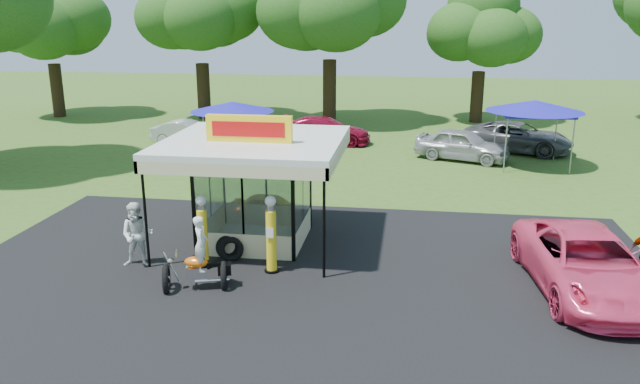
{
  "coord_description": "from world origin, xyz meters",
  "views": [
    {
      "loc": [
        2.79,
        -13.36,
        7.11
      ],
      "look_at": [
        0.21,
        4.0,
        2.05
      ],
      "focal_mm": 35.0,
      "sensor_mm": 36.0,
      "label": 1
    }
  ],
  "objects_px": {
    "gas_pump_right": "(271,236)",
    "spectator_west": "(137,235)",
    "bg_car_d": "(518,137)",
    "gas_pump_left": "(203,234)",
    "bg_car_b": "(325,130)",
    "kiosk_car": "(272,207)",
    "bg_car_a": "(188,133)",
    "gas_station_kiosk": "(255,189)",
    "tent_east": "(535,107)",
    "bg_car_c": "(462,145)",
    "pink_sedan": "(587,263)",
    "tent_west": "(232,107)",
    "motorcycle": "(199,260)"
  },
  "relations": [
    {
      "from": "kiosk_car",
      "to": "bg_car_d",
      "type": "height_order",
      "value": "bg_car_d"
    },
    {
      "from": "gas_pump_left",
      "to": "bg_car_d",
      "type": "distance_m",
      "value": 20.93
    },
    {
      "from": "tent_west",
      "to": "bg_car_b",
      "type": "bearing_deg",
      "value": 48.38
    },
    {
      "from": "gas_pump_right",
      "to": "spectator_west",
      "type": "bearing_deg",
      "value": -178.39
    },
    {
      "from": "tent_east",
      "to": "gas_pump_right",
      "type": "bearing_deg",
      "value": -123.29
    },
    {
      "from": "gas_pump_left",
      "to": "pink_sedan",
      "type": "xyz_separation_m",
      "value": [
        10.43,
        -0.01,
        -0.25
      ]
    },
    {
      "from": "bg_car_b",
      "to": "spectator_west",
      "type": "bearing_deg",
      "value": 173.26
    },
    {
      "from": "bg_car_a",
      "to": "tent_west",
      "type": "relative_size",
      "value": 0.98
    },
    {
      "from": "spectator_west",
      "to": "tent_east",
      "type": "relative_size",
      "value": 0.43
    },
    {
      "from": "tent_west",
      "to": "gas_station_kiosk",
      "type": "bearing_deg",
      "value": -70.61
    },
    {
      "from": "gas_station_kiosk",
      "to": "bg_car_c",
      "type": "xyz_separation_m",
      "value": [
        7.33,
        12.82,
        -0.99
      ]
    },
    {
      "from": "motorcycle",
      "to": "tent_east",
      "type": "distance_m",
      "value": 19.39
    },
    {
      "from": "bg_car_a",
      "to": "gas_station_kiosk",
      "type": "bearing_deg",
      "value": -145.62
    },
    {
      "from": "kiosk_car",
      "to": "bg_car_d",
      "type": "xyz_separation_m",
      "value": [
        10.36,
        13.04,
        0.3
      ]
    },
    {
      "from": "spectator_west",
      "to": "tent_east",
      "type": "distance_m",
      "value": 19.83
    },
    {
      "from": "bg_car_a",
      "to": "gas_pump_right",
      "type": "bearing_deg",
      "value": -146.14
    },
    {
      "from": "motorcycle",
      "to": "tent_west",
      "type": "bearing_deg",
      "value": 85.43
    },
    {
      "from": "gas_pump_left",
      "to": "tent_west",
      "type": "bearing_deg",
      "value": 102.5
    },
    {
      "from": "gas_station_kiosk",
      "to": "gas_pump_right",
      "type": "xyz_separation_m",
      "value": [
        1.03,
        -2.35,
        -0.69
      ]
    },
    {
      "from": "gas_pump_left",
      "to": "pink_sedan",
      "type": "bearing_deg",
      "value": -0.04
    },
    {
      "from": "gas_station_kiosk",
      "to": "tent_east",
      "type": "relative_size",
      "value": 1.19
    },
    {
      "from": "pink_sedan",
      "to": "bg_car_b",
      "type": "height_order",
      "value": "pink_sedan"
    },
    {
      "from": "motorcycle",
      "to": "tent_west",
      "type": "distance_m",
      "value": 15.6
    },
    {
      "from": "tent_east",
      "to": "bg_car_a",
      "type": "bearing_deg",
      "value": 172.43
    },
    {
      "from": "tent_east",
      "to": "tent_west",
      "type": "bearing_deg",
      "value": -177.44
    },
    {
      "from": "bg_car_c",
      "to": "pink_sedan",
      "type": "bearing_deg",
      "value": -150.95
    },
    {
      "from": "gas_pump_right",
      "to": "tent_east",
      "type": "height_order",
      "value": "tent_east"
    },
    {
      "from": "gas_pump_left",
      "to": "kiosk_car",
      "type": "distance_m",
      "value": 4.7
    },
    {
      "from": "bg_car_d",
      "to": "tent_west",
      "type": "relative_size",
      "value": 1.36
    },
    {
      "from": "gas_station_kiosk",
      "to": "tent_east",
      "type": "bearing_deg",
      "value": 48.97
    },
    {
      "from": "gas_pump_right",
      "to": "gas_station_kiosk",
      "type": "bearing_deg",
      "value": 113.64
    },
    {
      "from": "gas_station_kiosk",
      "to": "gas_pump_right",
      "type": "relative_size",
      "value": 2.37
    },
    {
      "from": "pink_sedan",
      "to": "bg_car_c",
      "type": "xyz_separation_m",
      "value": [
        -2.14,
        15.19,
        -0.02
      ]
    },
    {
      "from": "gas_station_kiosk",
      "to": "bg_car_a",
      "type": "relative_size",
      "value": 1.33
    },
    {
      "from": "motorcycle",
      "to": "bg_car_b",
      "type": "bearing_deg",
      "value": 71.05
    },
    {
      "from": "spectator_west",
      "to": "tent_west",
      "type": "bearing_deg",
      "value": 84.65
    },
    {
      "from": "motorcycle",
      "to": "pink_sedan",
      "type": "height_order",
      "value": "motorcycle"
    },
    {
      "from": "gas_pump_left",
      "to": "kiosk_car",
      "type": "height_order",
      "value": "gas_pump_left"
    },
    {
      "from": "spectator_west",
      "to": "bg_car_d",
      "type": "relative_size",
      "value": 0.34
    },
    {
      "from": "gas_pump_left",
      "to": "gas_pump_right",
      "type": "xyz_separation_m",
      "value": [
        1.99,
        0.01,
        0.03
      ]
    },
    {
      "from": "gas_pump_right",
      "to": "bg_car_c",
      "type": "distance_m",
      "value": 16.43
    },
    {
      "from": "gas_station_kiosk",
      "to": "gas_pump_right",
      "type": "distance_m",
      "value": 2.66
    },
    {
      "from": "bg_car_b",
      "to": "gas_pump_right",
      "type": "bearing_deg",
      "value": -174.58
    },
    {
      "from": "bg_car_b",
      "to": "bg_car_c",
      "type": "bearing_deg",
      "value": -110.52
    },
    {
      "from": "pink_sedan",
      "to": "tent_west",
      "type": "height_order",
      "value": "tent_west"
    },
    {
      "from": "pink_sedan",
      "to": "bg_car_b",
      "type": "distance_m",
      "value": 20.58
    },
    {
      "from": "gas_pump_left",
      "to": "bg_car_b",
      "type": "xyz_separation_m",
      "value": [
        0.93,
        18.25,
        -0.31
      ]
    },
    {
      "from": "kiosk_car",
      "to": "bg_car_a",
      "type": "height_order",
      "value": "bg_car_a"
    },
    {
      "from": "gas_station_kiosk",
      "to": "bg_car_a",
      "type": "distance_m",
      "value": 16.32
    },
    {
      "from": "bg_car_a",
      "to": "bg_car_c",
      "type": "height_order",
      "value": "bg_car_c"
    }
  ]
}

